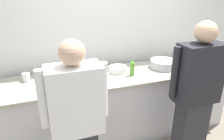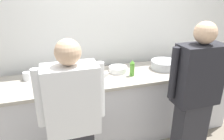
# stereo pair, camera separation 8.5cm
# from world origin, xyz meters

# --- Properties ---
(wall_back) EXTENTS (4.83, 0.10, 2.87)m
(wall_back) POSITION_xyz_m (0.00, 0.86, 1.44)
(wall_back) COLOR white
(wall_back) RESTS_ON ground
(prep_counter) EXTENTS (3.08, 0.71, 0.89)m
(prep_counter) POSITION_xyz_m (0.00, 0.37, 0.45)
(prep_counter) COLOR silver
(prep_counter) RESTS_ON ground
(chef_near_left) EXTENTS (0.58, 0.24, 1.57)m
(chef_near_left) POSITION_xyz_m (-0.69, -0.40, 0.83)
(chef_near_left) COLOR #2D2D33
(chef_near_left) RESTS_ON ground
(chef_center) EXTENTS (0.60, 0.24, 1.64)m
(chef_center) POSITION_xyz_m (0.58, -0.35, 0.87)
(chef_center) COLOR #2D2D33
(chef_center) RESTS_ON ground
(plate_stack_front) EXTENTS (0.19, 0.19, 0.05)m
(plate_stack_front) POSITION_xyz_m (0.93, 0.30, 0.92)
(plate_stack_front) COLOR white
(plate_stack_front) RESTS_ON prep_counter
(plate_stack_rear) EXTENTS (0.24, 0.24, 0.07)m
(plate_stack_rear) POSITION_xyz_m (-0.00, 0.46, 0.93)
(plate_stack_rear) COLOR white
(plate_stack_rear) RESTS_ON prep_counter
(mixing_bowl_steel) EXTENTS (0.36, 0.36, 0.11)m
(mixing_bowl_steel) POSITION_xyz_m (0.64, 0.39, 0.95)
(mixing_bowl_steel) COLOR #B7BABF
(mixing_bowl_steel) RESTS_ON prep_counter
(sheet_tray) EXTENTS (0.51, 0.40, 0.02)m
(sheet_tray) POSITION_xyz_m (-0.71, 0.36, 0.91)
(sheet_tray) COLOR #B7BABF
(sheet_tray) RESTS_ON prep_counter
(squeeze_bottle_primary) EXTENTS (0.06, 0.06, 0.20)m
(squeeze_bottle_primary) POSITION_xyz_m (0.13, 0.28, 0.99)
(squeeze_bottle_primary) COLOR #56A333
(squeeze_bottle_primary) RESTS_ON prep_counter
(ramekin_red_sauce) EXTENTS (0.09, 0.09, 0.05)m
(ramekin_red_sauce) POSITION_xyz_m (-0.20, 0.37, 0.92)
(ramekin_red_sauce) COLOR white
(ramekin_red_sauce) RESTS_ON prep_counter
(ramekin_green_sauce) EXTENTS (0.10, 0.10, 0.04)m
(ramekin_green_sauce) POSITION_xyz_m (1.23, 0.40, 0.92)
(ramekin_green_sauce) COLOR white
(ramekin_green_sauce) RESTS_ON prep_counter
(deli_cup) EXTENTS (0.09, 0.09, 0.10)m
(deli_cup) POSITION_xyz_m (-1.12, 0.53, 0.94)
(deli_cup) COLOR white
(deli_cup) RESTS_ON prep_counter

